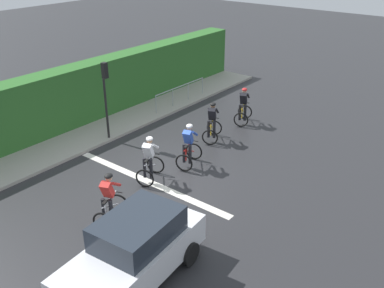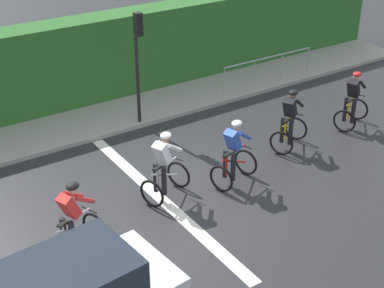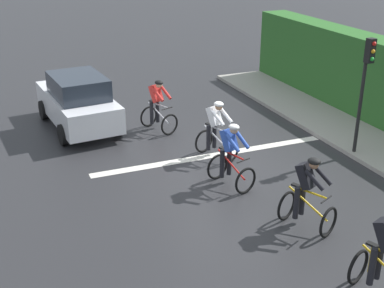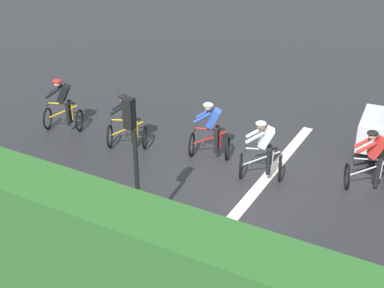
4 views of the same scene
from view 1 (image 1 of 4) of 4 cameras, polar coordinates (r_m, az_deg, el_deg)
ground_plane at (r=15.89m, az=-3.85°, el=-3.92°), size 80.00×80.00×0.00m
sidewalk_kerb at (r=20.32m, az=-10.49°, el=2.78°), size 2.80×20.16×0.12m
stone_wall_low at (r=20.90m, az=-12.18°, el=3.74°), size 0.44×20.16×0.42m
hedge_wall at (r=20.74m, az=-13.02°, el=6.84°), size 1.10×20.16×2.70m
road_marking_stop_line at (r=15.42m, az=-5.71°, el=-4.98°), size 7.00×0.30×0.01m
cyclist_lead at (r=19.96m, az=6.79°, el=4.90°), size 1.03×1.26×1.66m
cyclist_second at (r=18.10m, az=2.68°, el=2.81°), size 1.08×1.27×1.66m
cyclist_mid at (r=16.03m, az=-0.44°, el=-0.33°), size 0.97×1.23×1.66m
cyclist_fourth at (r=15.13m, az=-5.64°, el=-2.16°), size 1.02×1.25×1.66m
cyclist_trailing at (r=13.10m, az=-10.85°, el=-7.35°), size 1.03×1.25×1.66m
car_white at (r=11.03m, az=-7.61°, el=-13.80°), size 2.18×4.24×1.76m
traffic_light_near_crossing at (r=17.98m, az=-11.31°, el=7.03°), size 0.21×0.31×3.34m
pedestrian_railing_kerbside at (r=22.05m, az=-1.52°, el=7.12°), size 0.08×3.71×1.03m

